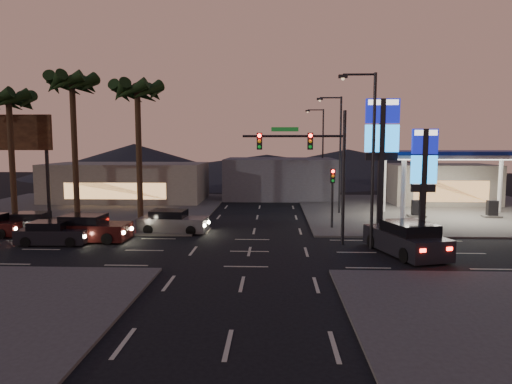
{
  "coord_description": "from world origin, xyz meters",
  "views": [
    {
      "loc": [
        1.37,
        -25.17,
        6.07
      ],
      "look_at": [
        0.23,
        3.58,
        3.0
      ],
      "focal_mm": 32.0,
      "sensor_mm": 36.0,
      "label": 1
    }
  ],
  "objects_px": {
    "gas_station": "(457,156)",
    "traffic_signal_mast": "(314,158)",
    "car_lane_a_front": "(53,234)",
    "car_lane_a_mid": "(88,229)",
    "car_lane_b_mid": "(35,223)",
    "pylon_sign_tall": "(382,139)",
    "suv_station": "(406,239)",
    "pylon_sign_short": "(424,166)",
    "car_lane_b_front": "(172,222)"
  },
  "relations": [
    {
      "from": "pylon_sign_tall",
      "to": "car_lane_b_mid",
      "type": "distance_m",
      "value": 24.09
    },
    {
      "from": "car_lane_a_mid",
      "to": "car_lane_b_mid",
      "type": "xyz_separation_m",
      "value": [
        -4.65,
        2.33,
        -0.11
      ]
    },
    {
      "from": "pylon_sign_tall",
      "to": "car_lane_a_front",
      "type": "bearing_deg",
      "value": -168.82
    },
    {
      "from": "car_lane_a_front",
      "to": "car_lane_b_mid",
      "type": "relative_size",
      "value": 0.98
    },
    {
      "from": "car_lane_b_front",
      "to": "gas_station",
      "type": "bearing_deg",
      "value": 17.16
    },
    {
      "from": "pylon_sign_short",
      "to": "car_lane_a_mid",
      "type": "relative_size",
      "value": 1.36
    },
    {
      "from": "pylon_sign_short",
      "to": "car_lane_b_mid",
      "type": "bearing_deg",
      "value": 179.36
    },
    {
      "from": "car_lane_b_mid",
      "to": "suv_station",
      "type": "height_order",
      "value": "suv_station"
    },
    {
      "from": "pylon_sign_tall",
      "to": "car_lane_b_front",
      "type": "relative_size",
      "value": 1.86
    },
    {
      "from": "pylon_sign_short",
      "to": "suv_station",
      "type": "distance_m",
      "value": 6.58
    },
    {
      "from": "gas_station",
      "to": "car_lane_a_front",
      "type": "bearing_deg",
      "value": -159.35
    },
    {
      "from": "car_lane_a_front",
      "to": "car_lane_a_mid",
      "type": "height_order",
      "value": "car_lane_a_mid"
    },
    {
      "from": "car_lane_a_front",
      "to": "pylon_sign_tall",
      "type": "bearing_deg",
      "value": 11.18
    },
    {
      "from": "gas_station",
      "to": "traffic_signal_mast",
      "type": "distance_m",
      "value": 15.82
    },
    {
      "from": "pylon_sign_short",
      "to": "traffic_signal_mast",
      "type": "height_order",
      "value": "traffic_signal_mast"
    },
    {
      "from": "gas_station",
      "to": "pylon_sign_tall",
      "type": "xyz_separation_m",
      "value": [
        -7.5,
        -6.5,
        1.31
      ]
    },
    {
      "from": "traffic_signal_mast",
      "to": "car_lane_b_front",
      "type": "distance_m",
      "value": 10.89
    },
    {
      "from": "traffic_signal_mast",
      "to": "suv_station",
      "type": "relative_size",
      "value": 1.36
    },
    {
      "from": "car_lane_b_mid",
      "to": "gas_station",
      "type": "bearing_deg",
      "value": 13.14
    },
    {
      "from": "car_lane_a_mid",
      "to": "car_lane_b_front",
      "type": "distance_m",
      "value": 5.48
    },
    {
      "from": "traffic_signal_mast",
      "to": "car_lane_b_mid",
      "type": "height_order",
      "value": "traffic_signal_mast"
    },
    {
      "from": "traffic_signal_mast",
      "to": "car_lane_a_mid",
      "type": "bearing_deg",
      "value": 178.07
    },
    {
      "from": "pylon_sign_short",
      "to": "traffic_signal_mast",
      "type": "bearing_deg",
      "value": -160.87
    },
    {
      "from": "car_lane_b_mid",
      "to": "car_lane_a_front",
      "type": "bearing_deg",
      "value": -49.0
    },
    {
      "from": "traffic_signal_mast",
      "to": "car_lane_a_front",
      "type": "relative_size",
      "value": 1.85
    },
    {
      "from": "gas_station",
      "to": "traffic_signal_mast",
      "type": "xyz_separation_m",
      "value": [
        -12.24,
        -10.01,
        0.15
      ]
    },
    {
      "from": "pylon_sign_short",
      "to": "car_lane_a_front",
      "type": "distance_m",
      "value": 23.53
    },
    {
      "from": "traffic_signal_mast",
      "to": "suv_station",
      "type": "bearing_deg",
      "value": -25.23
    },
    {
      "from": "gas_station",
      "to": "pylon_sign_tall",
      "type": "height_order",
      "value": "pylon_sign_tall"
    },
    {
      "from": "car_lane_a_front",
      "to": "car_lane_b_front",
      "type": "distance_m",
      "value": 7.5
    },
    {
      "from": "pylon_sign_short",
      "to": "car_lane_b_mid",
      "type": "height_order",
      "value": "pylon_sign_short"
    },
    {
      "from": "pylon_sign_short",
      "to": "suv_station",
      "type": "relative_size",
      "value": 1.19
    },
    {
      "from": "traffic_signal_mast",
      "to": "suv_station",
      "type": "xyz_separation_m",
      "value": [
        4.88,
        -2.3,
        -4.38
      ]
    },
    {
      "from": "pylon_sign_tall",
      "to": "suv_station",
      "type": "distance_m",
      "value": 8.03
    },
    {
      "from": "pylon_sign_tall",
      "to": "car_lane_a_front",
      "type": "relative_size",
      "value": 2.08
    },
    {
      "from": "gas_station",
      "to": "car_lane_a_front",
      "type": "distance_m",
      "value": 30.24
    },
    {
      "from": "pylon_sign_short",
      "to": "car_lane_a_front",
      "type": "xyz_separation_m",
      "value": [
        -22.99,
        -3.05,
        -4.01
      ]
    },
    {
      "from": "car_lane_b_mid",
      "to": "traffic_signal_mast",
      "type": "bearing_deg",
      "value": -8.54
    },
    {
      "from": "car_lane_a_front",
      "to": "suv_station",
      "type": "height_order",
      "value": "suv_station"
    },
    {
      "from": "car_lane_a_mid",
      "to": "car_lane_b_mid",
      "type": "relative_size",
      "value": 1.17
    },
    {
      "from": "car_lane_b_front",
      "to": "suv_station",
      "type": "xyz_separation_m",
      "value": [
        14.2,
        -5.65,
        0.13
      ]
    },
    {
      "from": "pylon_sign_tall",
      "to": "car_lane_a_mid",
      "type": "bearing_deg",
      "value": -170.78
    },
    {
      "from": "pylon_sign_tall",
      "to": "pylon_sign_short",
      "type": "relative_size",
      "value": 1.29
    },
    {
      "from": "gas_station",
      "to": "car_lane_a_front",
      "type": "relative_size",
      "value": 2.82
    },
    {
      "from": "car_lane_a_mid",
      "to": "car_lane_b_mid",
      "type": "bearing_deg",
      "value": 153.4
    },
    {
      "from": "car_lane_b_mid",
      "to": "suv_station",
      "type": "xyz_separation_m",
      "value": [
        23.52,
        -5.1,
        0.2
      ]
    },
    {
      "from": "car_lane_a_front",
      "to": "car_lane_b_mid",
      "type": "height_order",
      "value": "car_lane_b_mid"
    },
    {
      "from": "pylon_sign_tall",
      "to": "traffic_signal_mast",
      "type": "height_order",
      "value": "pylon_sign_tall"
    },
    {
      "from": "pylon_sign_tall",
      "to": "car_lane_b_mid",
      "type": "relative_size",
      "value": 2.05
    },
    {
      "from": "pylon_sign_short",
      "to": "car_lane_a_mid",
      "type": "height_order",
      "value": "pylon_sign_short"
    }
  ]
}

